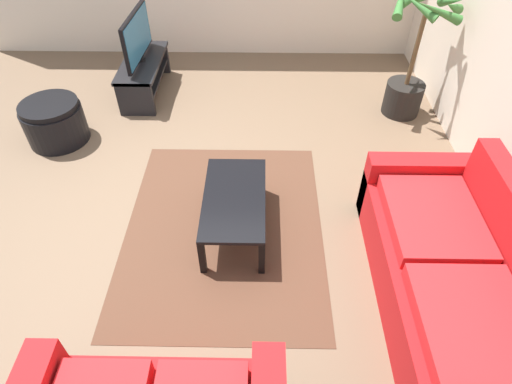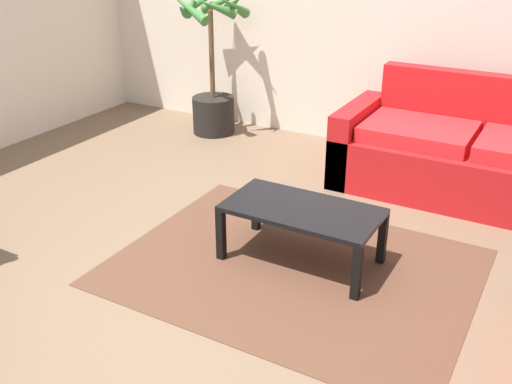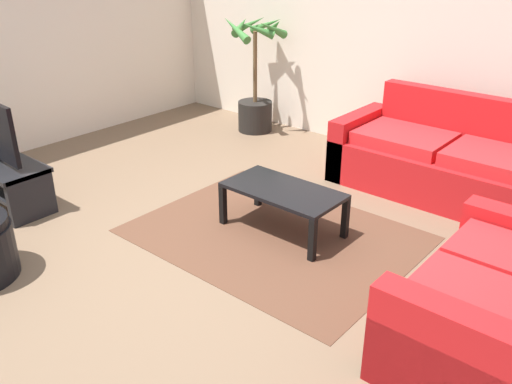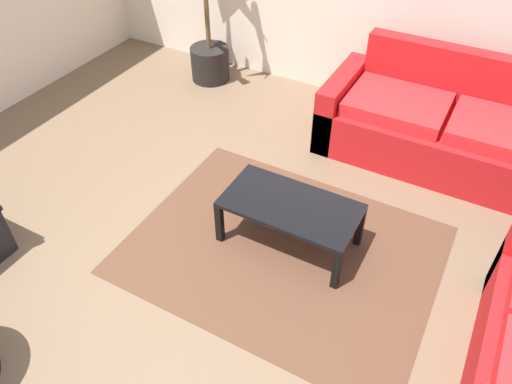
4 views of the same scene
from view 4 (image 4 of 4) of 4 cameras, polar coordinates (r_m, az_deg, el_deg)
The scene contains 5 objects.
ground_plane at distance 3.46m, azimuth -7.91°, elevation -10.66°, with size 6.60×6.60×0.00m, color brown.
couch_main at distance 4.59m, azimuth 21.32°, elevation 6.77°, with size 2.11×0.90×0.90m.
coffee_table at distance 3.47m, azimuth 4.05°, elevation -2.03°, with size 0.97×0.51×0.38m.
area_rug at distance 3.64m, azimuth 3.13°, elevation -6.72°, with size 2.20×1.70×0.01m, color #513323.
potted_palm at distance 5.50m, azimuth -5.55°, elevation 18.04°, with size 0.71×0.76×1.42m.
Camera 4 is at (1.42, -1.62, 2.71)m, focal length 34.13 mm.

